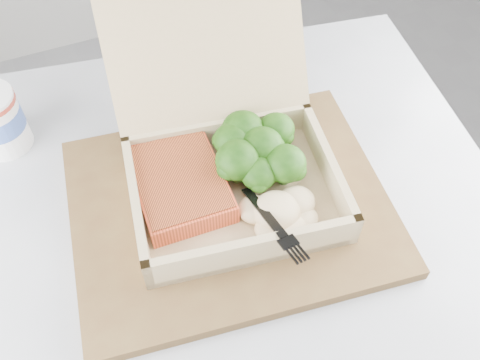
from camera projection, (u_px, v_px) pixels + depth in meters
name	position (u px, v px, depth m)	size (l,w,h in m)	color
cafe_table	(217.00, 319.00, 0.78)	(0.89, 0.89, 0.72)	black
serving_tray	(230.00, 206.00, 0.66)	(0.38, 0.31, 0.02)	brown
takeout_container	(225.00, 142.00, 0.65)	(0.29, 0.33, 0.20)	tan
salmon_fillet	(180.00, 184.00, 0.64)	(0.10, 0.14, 0.03)	#F65930
broccoli_pile	(262.00, 153.00, 0.66)	(0.13, 0.13, 0.05)	#2E6516
mashed_potatoes	(277.00, 211.00, 0.62)	(0.09, 0.08, 0.03)	beige
plastic_fork	(257.00, 200.00, 0.61)	(0.02, 0.14, 0.03)	black
receipt	(199.00, 92.00, 0.80)	(0.08, 0.16, 0.00)	white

